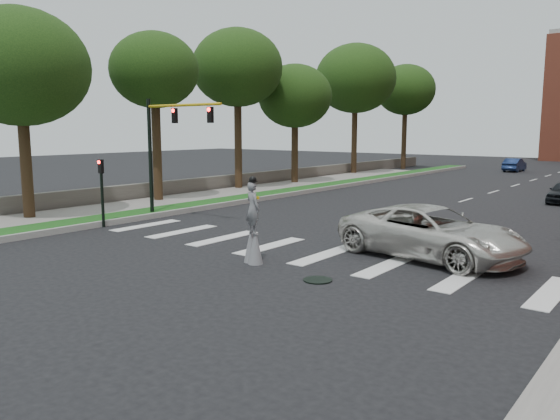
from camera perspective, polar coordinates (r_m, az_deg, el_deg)
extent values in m
plane|color=black|center=(20.30, 0.05, -4.76)|extent=(160.00, 160.00, 0.00)
cube|color=#144614|center=(42.98, 4.20, 2.41)|extent=(2.00, 60.00, 0.25)
cube|color=#999993|center=(42.41, 5.39, 2.34)|extent=(0.20, 60.00, 0.28)
cube|color=gray|center=(37.21, -8.26, 1.35)|extent=(4.00, 60.00, 0.18)
cube|color=#555048|center=(47.74, 0.02, 3.55)|extent=(0.50, 56.00, 1.10)
cylinder|color=black|center=(17.03, 3.96, -7.31)|extent=(0.90, 0.90, 0.04)
cylinder|color=black|center=(29.71, -13.39, 5.26)|extent=(0.20, 0.20, 6.20)
cylinder|color=gold|center=(27.72, -10.14, 10.73)|extent=(5.20, 0.14, 0.14)
cube|color=black|center=(28.15, -10.95, 9.65)|extent=(0.28, 0.18, 0.75)
cylinder|color=#FF0C0C|center=(28.09, -11.12, 10.16)|extent=(0.18, 0.06, 0.18)
cube|color=black|center=(26.33, -7.29, 9.83)|extent=(0.28, 0.18, 0.75)
cylinder|color=#FF0C0C|center=(26.27, -7.46, 10.37)|extent=(0.18, 0.06, 0.18)
cylinder|color=black|center=(27.20, -18.08, 1.41)|extent=(0.14, 0.14, 3.00)
cube|color=black|center=(27.08, -18.21, 4.35)|extent=(0.25, 0.16, 0.65)
cylinder|color=#FF0C0C|center=(27.01, -18.41, 4.76)|extent=(0.16, 0.05, 0.16)
cylinder|color=black|center=(18.94, -2.59, -4.14)|extent=(0.07, 0.07, 1.02)
cylinder|color=black|center=(19.22, -3.04, -3.96)|extent=(0.07, 0.07, 1.02)
cone|color=slate|center=(18.92, -2.59, -3.76)|extent=(0.52, 0.52, 1.28)
cone|color=slate|center=(19.19, -3.04, -3.59)|extent=(0.52, 0.52, 1.28)
imported|color=slate|center=(18.82, -2.84, 0.20)|extent=(0.78, 0.66, 1.84)
sphere|color=black|center=(18.71, -2.87, 3.17)|extent=(0.26, 0.26, 0.26)
cylinder|color=black|center=(18.71, -2.87, 3.01)|extent=(0.34, 0.34, 0.02)
cube|color=gold|center=(18.82, -2.48, 1.75)|extent=(0.22, 0.05, 0.10)
imported|color=beige|center=(20.44, 15.51, -2.27)|extent=(7.23, 4.25, 1.89)
imported|color=navy|center=(65.50, 23.30, 4.35)|extent=(1.55, 4.40, 1.45)
cylinder|color=black|center=(30.46, -25.02, 4.55)|extent=(0.56, 0.56, 5.96)
ellipsoid|color=black|center=(30.56, -25.58, 13.34)|extent=(6.82, 6.82, 5.79)
cylinder|color=black|center=(35.38, -12.74, 6.31)|extent=(0.56, 0.56, 6.87)
ellipsoid|color=black|center=(35.54, -13.00, 14.07)|extent=(5.49, 5.49, 4.66)
cylinder|color=black|center=(41.82, -4.39, 7.20)|extent=(0.56, 0.56, 7.47)
ellipsoid|color=black|center=(42.05, -4.48, 14.62)|extent=(6.79, 6.79, 5.77)
cylinder|color=black|center=(46.13, 1.55, 6.30)|extent=(0.56, 0.56, 5.80)
ellipsoid|color=black|center=(46.17, 1.57, 11.82)|extent=(6.16, 6.16, 5.23)
cylinder|color=black|center=(56.49, 7.77, 7.55)|extent=(0.56, 0.56, 7.63)
ellipsoid|color=black|center=(56.71, 7.89, 13.46)|extent=(8.10, 8.10, 6.89)
cylinder|color=black|center=(65.68, 12.84, 7.44)|extent=(0.56, 0.56, 7.41)
ellipsoid|color=black|center=(65.82, 12.99, 12.15)|extent=(6.79, 6.79, 5.77)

